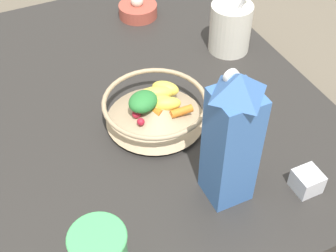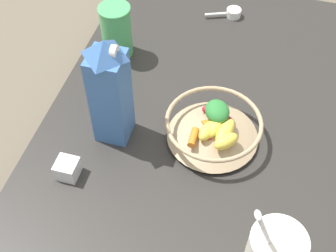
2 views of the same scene
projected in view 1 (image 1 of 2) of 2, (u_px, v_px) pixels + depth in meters
ground_plane at (94, 126)px, 1.06m from camera, size 6.00×6.00×0.00m
countertop at (93, 118)px, 1.04m from camera, size 0.99×0.99×0.05m
fruit_bowl at (155, 108)px, 0.97m from camera, size 0.22×0.22×0.09m
milk_carton at (232, 139)px, 0.77m from camera, size 0.07×0.07×0.28m
yogurt_tub at (231, 25)px, 1.14m from camera, size 0.10×0.11×0.23m
spice_jar at (307, 182)px, 0.86m from camera, size 0.05×0.05×0.04m
garlic_bowl at (138, 9)px, 1.28m from camera, size 0.11×0.11×0.06m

